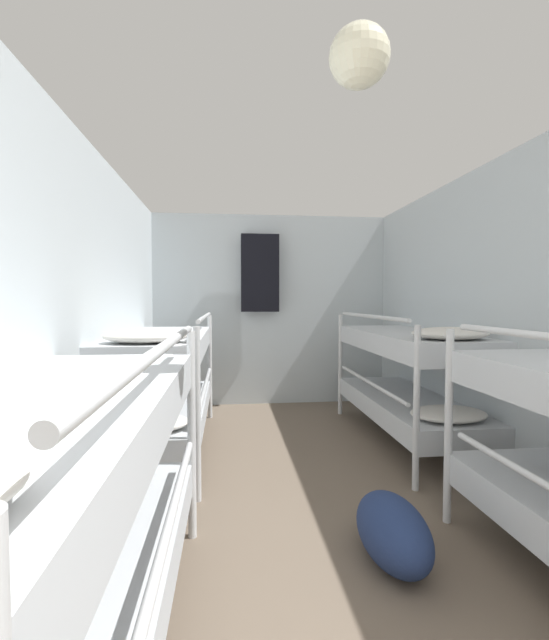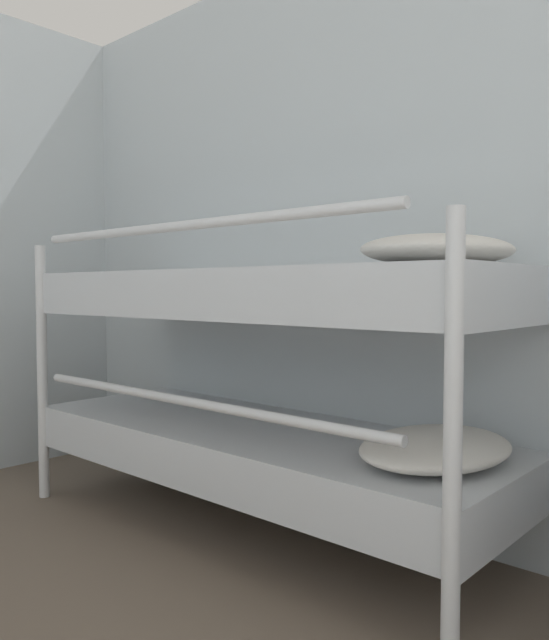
% 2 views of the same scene
% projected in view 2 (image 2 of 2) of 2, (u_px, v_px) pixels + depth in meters
% --- Properties ---
extents(bunk_stack_right_far, '(0.71, 1.95, 1.13)m').
position_uv_depth(bunk_stack_right_far, '(266.00, 370.00, 2.27)').
color(bunk_stack_right_far, silver).
rests_on(bunk_stack_right_far, ground_plane).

